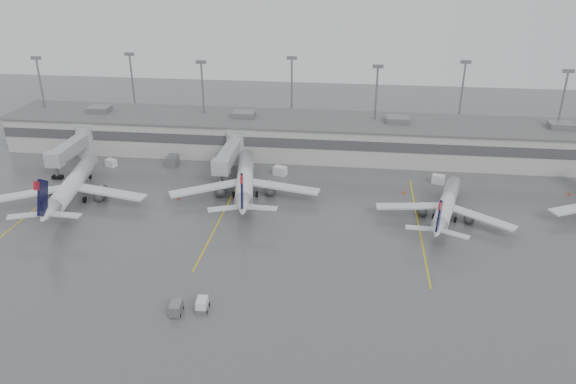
# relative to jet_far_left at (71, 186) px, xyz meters

# --- Properties ---
(ground) EXTENTS (260.00, 260.00, 0.00)m
(ground) POSITION_rel_jet_far_left_xyz_m (46.90, -25.74, -3.29)
(ground) COLOR #545456
(ground) RESTS_ON ground
(terminal) EXTENTS (152.00, 17.00, 9.45)m
(terminal) POSITION_rel_jet_far_left_xyz_m (46.89, 32.24, 0.89)
(terminal) COLOR #B1B1AC
(terminal) RESTS_ON ground
(light_masts) EXTENTS (142.40, 8.00, 20.60)m
(light_masts) POSITION_rel_jet_far_left_xyz_m (46.90, 38.01, 8.74)
(light_masts) COLOR gray
(light_masts) RESTS_ON ground
(jet_bridge_left) EXTENTS (4.00, 17.20, 7.00)m
(jet_bridge_left) POSITION_rel_jet_far_left_xyz_m (-8.60, 19.98, 0.58)
(jet_bridge_left) COLOR #9B9EA0
(jet_bridge_left) RESTS_ON ground
(jet_bridge_right) EXTENTS (4.00, 17.20, 7.00)m
(jet_bridge_right) POSITION_rel_jet_far_left_xyz_m (26.40, 19.98, 0.58)
(jet_bridge_right) COLOR #9B9EA0
(jet_bridge_right) RESTS_ON ground
(stand_markings) EXTENTS (105.25, 40.00, 0.01)m
(stand_markings) POSITION_rel_jet_far_left_xyz_m (46.90, -1.74, -3.28)
(stand_markings) COLOR yellow
(stand_markings) RESTS_ON ground
(jet_far_left) EXTENTS (28.77, 32.50, 10.57)m
(jet_far_left) POSITION_rel_jet_far_left_xyz_m (0.00, 0.00, 0.00)
(jet_far_left) COLOR silver
(jet_far_left) RESTS_ON ground
(jet_mid_left) EXTENTS (28.45, 32.14, 10.46)m
(jet_mid_left) POSITION_rel_jet_far_left_xyz_m (31.96, 6.62, -0.04)
(jet_mid_left) COLOR silver
(jet_mid_left) RESTS_ON ground
(jet_mid_right) EXTENTS (23.51, 26.69, 8.81)m
(jet_mid_right) POSITION_rel_jet_far_left_xyz_m (69.21, 1.04, -0.55)
(jet_mid_right) COLOR silver
(jet_mid_right) RESTS_ON ground
(baggage_tug) EXTENTS (1.85, 2.69, 1.66)m
(baggage_tug) POSITION_rel_jet_far_left_xyz_m (33.34, -30.61, -2.64)
(baggage_tug) COLOR white
(baggage_tug) RESTS_ON ground
(baggage_cart) EXTENTS (1.65, 2.65, 1.64)m
(baggage_cart) POSITION_rel_jet_far_left_xyz_m (30.14, -31.81, -2.43)
(baggage_cart) COLOR slate
(baggage_cart) RESTS_ON ground
(gse_uld_a) EXTENTS (2.68, 2.28, 1.60)m
(gse_uld_a) POSITION_rel_jet_far_left_xyz_m (-0.37, 18.44, -2.48)
(gse_uld_a) COLOR white
(gse_uld_a) RESTS_ON ground
(gse_uld_b) EXTENTS (3.07, 2.56, 1.86)m
(gse_uld_b) POSITION_rel_jet_far_left_xyz_m (37.23, 18.04, -2.36)
(gse_uld_b) COLOR white
(gse_uld_b) RESTS_ON ground
(gse_uld_c) EXTENTS (2.84, 2.26, 1.77)m
(gse_uld_c) POSITION_rel_jet_far_left_xyz_m (69.97, 17.57, -2.40)
(gse_uld_c) COLOR white
(gse_uld_c) RESTS_ON ground
(gse_loader) EXTENTS (2.28, 3.57, 2.20)m
(gse_loader) POSITION_rel_jet_far_left_xyz_m (12.92, 20.60, -2.18)
(gse_loader) COLOR slate
(gse_loader) RESTS_ON ground
(cone_a) EXTENTS (0.38, 0.38, 0.61)m
(cone_a) POSITION_rel_jet_far_left_xyz_m (3.45, 5.63, -2.98)
(cone_a) COLOR #FA3805
(cone_a) RESTS_ON ground
(cone_b) EXTENTS (0.43, 0.43, 0.69)m
(cone_b) POSITION_rel_jet_far_left_xyz_m (19.45, 3.54, -2.94)
(cone_b) COLOR #FA3805
(cone_b) RESTS_ON ground
(cone_c) EXTENTS (0.48, 0.48, 0.76)m
(cone_c) POSITION_rel_jet_far_left_xyz_m (62.70, 11.26, -2.91)
(cone_c) COLOR #FA3805
(cone_c) RESTS_ON ground
(cone_d) EXTENTS (0.47, 0.47, 0.75)m
(cone_d) POSITION_rel_jet_far_left_xyz_m (94.65, 14.62, -2.91)
(cone_d) COLOR #FA3805
(cone_d) RESTS_ON ground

